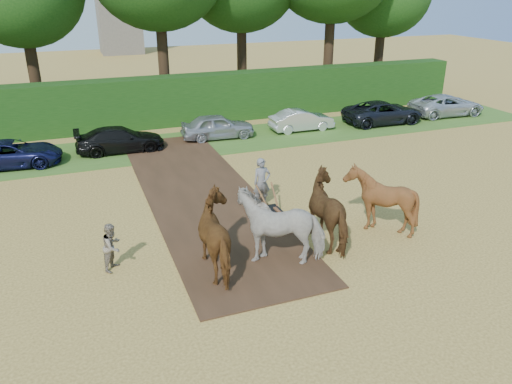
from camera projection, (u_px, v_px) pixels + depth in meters
ground at (212, 287)px, 14.72m from camera, size 120.00×120.00×0.00m
earth_strip at (200, 193)px, 21.23m from camera, size 4.50×17.00×0.05m
grass_verge at (140, 149)px, 26.78m from camera, size 50.00×5.00×0.03m
hedgerow at (126, 104)px, 30.08m from camera, size 46.00×1.60×3.00m
spectator_near at (113, 247)px, 15.38m from camera, size 0.92×0.95×1.55m
plough_team at (306, 216)px, 16.48m from camera, size 7.74×5.81×2.38m
parked_cars at (209, 130)px, 27.85m from camera, size 41.82×3.28×1.46m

